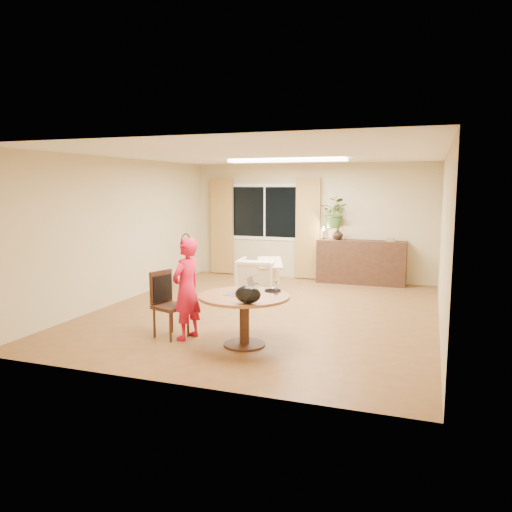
{
  "coord_description": "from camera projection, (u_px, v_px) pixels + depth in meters",
  "views": [
    {
      "loc": [
        2.57,
        -7.76,
        2.1
      ],
      "look_at": [
        -0.1,
        -0.2,
        0.97
      ],
      "focal_mm": 35.0,
      "sensor_mm": 36.0,
      "label": 1
    }
  ],
  "objects": [
    {
      "name": "vase",
      "position": [
        338.0,
        234.0,
        10.83
      ],
      "size": [
        0.3,
        0.3,
        0.25
      ],
      "primitive_type": "imported",
      "rotation": [
        0.0,
        0.0,
        0.33
      ],
      "color": "black",
      "rests_on": "sideboard"
    },
    {
      "name": "tumbler",
      "position": [
        256.0,
        288.0,
        6.73
      ],
      "size": [
        0.09,
        0.09,
        0.11
      ],
      "primitive_type": null,
      "rotation": [
        0.0,
        0.0,
        -0.2
      ],
      "color": "white",
      "rests_on": "dining_table"
    },
    {
      "name": "armchair",
      "position": [
        258.0,
        275.0,
        9.83
      ],
      "size": [
        0.81,
        0.83,
        0.69
      ],
      "primitive_type": "imported",
      "rotation": [
        0.0,
        0.0,
        3.24
      ],
      "color": "beige",
      "rests_on": "floor"
    },
    {
      "name": "handbag",
      "position": [
        248.0,
        295.0,
        6.05
      ],
      "size": [
        0.36,
        0.26,
        0.22
      ],
      "primitive_type": null,
      "rotation": [
        0.0,
        0.0,
        -0.22
      ],
      "color": "black",
      "rests_on": "dining_table"
    },
    {
      "name": "throw",
      "position": [
        270.0,
        259.0,
        9.62
      ],
      "size": [
        0.63,
        0.68,
        0.03
      ],
      "primitive_type": null,
      "rotation": [
        0.0,
        0.0,
        0.39
      ],
      "color": "beige",
      "rests_on": "armchair"
    },
    {
      "name": "window",
      "position": [
        265.0,
        212.0,
        11.56
      ],
      "size": [
        1.7,
        0.03,
        1.3
      ],
      "color": "white",
      "rests_on": "wall_back"
    },
    {
      "name": "curtain_left",
      "position": [
        222.0,
        226.0,
        11.88
      ],
      "size": [
        0.55,
        0.08,
        2.25
      ],
      "primitive_type": "cube",
      "color": "olive",
      "rests_on": "wall_back"
    },
    {
      "name": "wall_left",
      "position": [
        123.0,
        230.0,
        9.11
      ],
      "size": [
        0.0,
        6.5,
        6.5
      ],
      "primitive_type": "plane",
      "rotation": [
        1.57,
        0.0,
        1.57
      ],
      "color": "tan",
      "rests_on": "floor"
    },
    {
      "name": "desk_lamp",
      "position": [
        324.0,
        232.0,
        10.88
      ],
      "size": [
        0.16,
        0.16,
        0.32
      ],
      "primitive_type": null,
      "rotation": [
        0.0,
        0.0,
        0.22
      ],
      "color": "black",
      "rests_on": "sideboard"
    },
    {
      "name": "sideboard",
      "position": [
        361.0,
        262.0,
        10.75
      ],
      "size": [
        1.88,
        0.46,
        0.94
      ],
      "primitive_type": "cube",
      "color": "black",
      "rests_on": "floor"
    },
    {
      "name": "ceiling",
      "position": [
        266.0,
        155.0,
        8.02
      ],
      "size": [
        6.5,
        6.5,
        0.0
      ],
      "primitive_type": "plane",
      "rotation": [
        3.14,
        0.0,
        0.0
      ],
      "color": "white",
      "rests_on": "wall_back"
    },
    {
      "name": "dining_table",
      "position": [
        244.0,
        306.0,
        6.55
      ],
      "size": [
        1.2,
        1.2,
        0.68
      ],
      "color": "brown",
      "rests_on": "floor"
    },
    {
      "name": "dining_chair",
      "position": [
        171.0,
        305.0,
        6.92
      ],
      "size": [
        0.55,
        0.52,
        0.93
      ],
      "primitive_type": null,
      "rotation": [
        0.0,
        0.0,
        -0.32
      ],
      "color": "black",
      "rests_on": "floor"
    },
    {
      "name": "pot_lid",
      "position": [
        273.0,
        290.0,
        6.75
      ],
      "size": [
        0.23,
        0.23,
        0.04
      ],
      "primitive_type": null,
      "rotation": [
        0.0,
        0.0,
        -0.0
      ],
      "color": "white",
      "rests_on": "dining_table"
    },
    {
      "name": "floor",
      "position": [
        266.0,
        312.0,
        8.39
      ],
      "size": [
        6.5,
        6.5,
        0.0
      ],
      "primitive_type": "plane",
      "color": "brown",
      "rests_on": "ground"
    },
    {
      "name": "curtain_right",
      "position": [
        308.0,
        229.0,
        11.19
      ],
      "size": [
        0.55,
        0.08,
        2.25
      ],
      "primitive_type": "cube",
      "color": "olive",
      "rests_on": "wall_back"
    },
    {
      "name": "book_stack",
      "position": [
        390.0,
        240.0,
        10.48
      ],
      "size": [
        0.2,
        0.16,
        0.08
      ],
      "primitive_type": null,
      "rotation": [
        0.0,
        0.0,
        0.13
      ],
      "color": "brown",
      "rests_on": "sideboard"
    },
    {
      "name": "bouquet",
      "position": [
        335.0,
        213.0,
        10.79
      ],
      "size": [
        0.69,
        0.63,
        0.66
      ],
      "primitive_type": "imported",
      "rotation": [
        0.0,
        0.0,
        -0.23
      ],
      "color": "#306A27",
      "rests_on": "vase"
    },
    {
      "name": "ceiling_panel",
      "position": [
        287.0,
        160.0,
        9.15
      ],
      "size": [
        2.2,
        0.35,
        0.05
      ],
      "primitive_type": "cube",
      "color": "white",
      "rests_on": "ceiling"
    },
    {
      "name": "child",
      "position": [
        187.0,
        289.0,
        6.83
      ],
      "size": [
        0.57,
        0.43,
        1.4
      ],
      "primitive_type": "imported",
      "rotation": [
        0.0,
        0.0,
        -1.77
      ],
      "color": "red",
      "rests_on": "floor"
    },
    {
      "name": "wall_back",
      "position": [
        311.0,
        222.0,
        11.24
      ],
      "size": [
        5.5,
        0.0,
        5.5
      ],
      "primitive_type": "plane",
      "rotation": [
        1.57,
        0.0,
        0.0
      ],
      "color": "tan",
      "rests_on": "floor"
    },
    {
      "name": "wine_glass",
      "position": [
        276.0,
        288.0,
        6.55
      ],
      "size": [
        0.07,
        0.07,
        0.18
      ],
      "primitive_type": null,
      "rotation": [
        0.0,
        0.0,
        0.08
      ],
      "color": "white",
      "rests_on": "dining_table"
    },
    {
      "name": "laptop",
      "position": [
        239.0,
        285.0,
        6.54
      ],
      "size": [
        0.39,
        0.28,
        0.25
      ],
      "primitive_type": null,
      "rotation": [
        0.0,
        0.0,
        0.07
      ],
      "color": "#B7B7BC",
      "rests_on": "dining_table"
    },
    {
      "name": "wall_right",
      "position": [
        444.0,
        241.0,
        7.3
      ],
      "size": [
        0.0,
        6.5,
        6.5
      ],
      "primitive_type": "plane",
      "rotation": [
        1.57,
        0.0,
        -1.57
      ],
      "color": "tan",
      "rests_on": "floor"
    }
  ]
}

